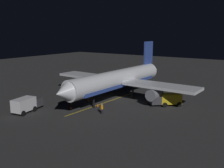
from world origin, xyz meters
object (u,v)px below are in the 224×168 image
(catering_truck, at_px, (167,100))
(traffic_cone_far, at_px, (88,100))
(ground_crew_worker, at_px, (102,109))
(baggage_truck, at_px, (26,105))
(traffic_cone_under_wing, at_px, (71,108))
(traffic_cone_near_left, at_px, (98,105))
(airliner, at_px, (119,79))
(traffic_cone_near_right, at_px, (72,104))

(catering_truck, xyz_separation_m, traffic_cone_far, (13.95, 5.91, -0.90))
(ground_crew_worker, bearing_deg, baggage_truck, 29.44)
(traffic_cone_under_wing, relative_size, traffic_cone_far, 1.00)
(baggage_truck, bearing_deg, traffic_cone_near_left, -131.07)
(airliner, height_order, traffic_cone_near_left, airliner)
(traffic_cone_under_wing, bearing_deg, traffic_cone_far, -80.69)
(traffic_cone_near_left, bearing_deg, ground_crew_worker, 137.04)
(catering_truck, xyz_separation_m, traffic_cone_near_right, (14.62, 9.86, -0.90))
(baggage_truck, bearing_deg, catering_truck, -136.93)
(ground_crew_worker, bearing_deg, traffic_cone_under_wing, 10.02)
(ground_crew_worker, distance_m, traffic_cone_near_right, 7.72)
(airliner, relative_size, catering_truck, 5.93)
(baggage_truck, relative_size, catering_truck, 1.07)
(airliner, height_order, traffic_cone_far, airliner)
(airliner, xyz_separation_m, traffic_cone_near_left, (0.22, 6.92, -3.75))
(ground_crew_worker, xyz_separation_m, traffic_cone_near_left, (3.15, -2.94, -0.64))
(ground_crew_worker, relative_size, traffic_cone_far, 3.16)
(ground_crew_worker, bearing_deg, traffic_cone_near_right, -6.16)
(baggage_truck, distance_m, traffic_cone_near_right, 8.08)
(baggage_truck, xyz_separation_m, catering_truck, (-18.21, -17.02, -0.12))
(baggage_truck, height_order, traffic_cone_far, baggage_truck)
(airliner, relative_size, baggage_truck, 5.56)
(airliner, bearing_deg, traffic_cone_under_wing, 74.22)
(traffic_cone_under_wing, bearing_deg, catering_truck, -137.89)
(airliner, relative_size, traffic_cone_near_left, 60.29)
(ground_crew_worker, bearing_deg, airliner, -73.41)
(airliner, relative_size, traffic_cone_near_right, 60.29)
(traffic_cone_near_left, relative_size, traffic_cone_under_wing, 1.00)
(traffic_cone_near_left, distance_m, traffic_cone_far, 4.24)
(traffic_cone_under_wing, bearing_deg, baggage_truck, 45.35)
(traffic_cone_under_wing, bearing_deg, ground_crew_worker, -169.98)
(baggage_truck, xyz_separation_m, ground_crew_worker, (-11.24, -6.34, -0.39))
(traffic_cone_far, bearing_deg, traffic_cone_under_wing, 99.31)
(airliner, height_order, catering_truck, airliner)
(traffic_cone_near_left, bearing_deg, airliner, -91.79)
(airliner, bearing_deg, traffic_cone_near_left, 88.21)
(airliner, relative_size, ground_crew_worker, 19.06)
(ground_crew_worker, distance_m, traffic_cone_far, 8.48)
(traffic_cone_near_right, distance_m, traffic_cone_under_wing, 2.49)
(baggage_truck, distance_m, traffic_cone_far, 11.94)
(traffic_cone_near_left, distance_m, traffic_cone_near_right, 4.97)
(baggage_truck, distance_m, catering_truck, 24.93)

